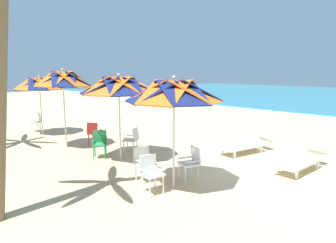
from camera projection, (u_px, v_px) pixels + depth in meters
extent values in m
plane|color=#D3B784|center=(267.00, 169.00, 8.67)|extent=(80.00, 80.00, 0.00)
cylinder|color=silver|center=(174.00, 144.00, 7.10)|extent=(0.05, 0.05, 2.13)
cube|color=orange|center=(197.00, 92.00, 6.68)|extent=(1.25, 1.18, 0.52)
cube|color=navy|center=(195.00, 90.00, 7.09)|extent=(1.18, 1.23, 0.52)
cube|color=orange|center=(183.00, 90.00, 7.39)|extent=(1.18, 1.25, 0.52)
cube|color=navy|center=(165.00, 90.00, 7.40)|extent=(1.23, 1.18, 0.52)
cube|color=orange|center=(152.00, 90.00, 7.12)|extent=(1.25, 1.18, 0.52)
cube|color=navy|center=(151.00, 92.00, 6.71)|extent=(1.18, 1.23, 0.52)
cube|color=orange|center=(164.00, 92.00, 6.41)|extent=(1.18, 1.25, 0.52)
cube|color=navy|center=(183.00, 92.00, 6.40)|extent=(1.23, 1.18, 0.52)
sphere|color=silver|center=(174.00, 77.00, 6.85)|extent=(0.08, 0.08, 0.08)
cube|color=white|center=(189.00, 164.00, 7.67)|extent=(0.56, 0.56, 0.05)
cube|color=white|center=(196.00, 154.00, 7.72)|extent=(0.43, 0.23, 0.40)
cube|color=white|center=(192.00, 162.00, 7.48)|extent=(0.17, 0.39, 0.03)
cube|color=white|center=(185.00, 158.00, 7.84)|extent=(0.17, 0.39, 0.03)
cylinder|color=white|center=(185.00, 176.00, 7.48)|extent=(0.04, 0.04, 0.41)
cylinder|color=white|center=(179.00, 171.00, 7.80)|extent=(0.04, 0.04, 0.41)
cylinder|color=white|center=(198.00, 174.00, 7.62)|extent=(0.04, 0.04, 0.41)
cylinder|color=white|center=(191.00, 170.00, 7.94)|extent=(0.04, 0.04, 0.41)
cube|color=white|center=(145.00, 164.00, 7.66)|extent=(0.51, 0.51, 0.05)
cube|color=white|center=(141.00, 154.00, 7.79)|extent=(0.16, 0.43, 0.40)
cube|color=white|center=(152.00, 158.00, 7.75)|extent=(0.40, 0.11, 0.03)
cube|color=white|center=(138.00, 161.00, 7.53)|extent=(0.40, 0.11, 0.03)
cylinder|color=white|center=(155.00, 173.00, 7.65)|extent=(0.04, 0.04, 0.41)
cylinder|color=white|center=(143.00, 176.00, 7.46)|extent=(0.04, 0.04, 0.41)
cylinder|color=white|center=(148.00, 170.00, 7.94)|extent=(0.04, 0.04, 0.41)
cylinder|color=white|center=(136.00, 172.00, 7.74)|extent=(0.04, 0.04, 0.41)
cube|color=white|center=(152.00, 174.00, 6.89)|extent=(0.50, 0.50, 0.05)
cube|color=white|center=(148.00, 163.00, 7.01)|extent=(0.15, 0.43, 0.40)
cube|color=white|center=(160.00, 168.00, 6.98)|extent=(0.40, 0.10, 0.03)
cube|color=white|center=(145.00, 171.00, 6.76)|extent=(0.40, 0.10, 0.03)
cylinder|color=white|center=(163.00, 185.00, 6.88)|extent=(0.04, 0.04, 0.41)
cylinder|color=white|center=(150.00, 188.00, 6.68)|extent=(0.04, 0.04, 0.41)
cylinder|color=white|center=(155.00, 180.00, 7.17)|extent=(0.04, 0.04, 0.41)
cylinder|color=white|center=(142.00, 183.00, 6.97)|extent=(0.04, 0.04, 0.41)
cylinder|color=silver|center=(120.00, 126.00, 9.42)|extent=(0.05, 0.05, 2.15)
cube|color=orange|center=(136.00, 86.00, 8.99)|extent=(1.35, 1.29, 0.53)
cube|color=navy|center=(138.00, 85.00, 9.43)|extent=(1.28, 1.36, 0.53)
cube|color=orange|center=(129.00, 84.00, 9.75)|extent=(1.29, 1.35, 0.53)
cube|color=navy|center=(115.00, 84.00, 9.77)|extent=(1.36, 1.28, 0.53)
cube|color=orange|center=(103.00, 85.00, 9.46)|extent=(1.35, 1.29, 0.53)
cube|color=navy|center=(99.00, 86.00, 9.02)|extent=(1.28, 1.36, 0.53)
cube|color=orange|center=(107.00, 86.00, 8.69)|extent=(1.29, 1.35, 0.53)
cube|color=navy|center=(123.00, 86.00, 8.68)|extent=(1.36, 1.28, 0.53)
sphere|color=silver|center=(119.00, 75.00, 9.17)|extent=(0.08, 0.08, 0.08)
cube|color=#2D8C4C|center=(100.00, 144.00, 9.72)|extent=(0.62, 0.62, 0.05)
cube|color=#2D8C4C|center=(100.00, 136.00, 9.88)|extent=(0.33, 0.39, 0.40)
cube|color=#2D8C4C|center=(106.00, 141.00, 9.72)|extent=(0.34, 0.27, 0.03)
cube|color=#2D8C4C|center=(93.00, 141.00, 9.68)|extent=(0.34, 0.27, 0.03)
cylinder|color=#2D8C4C|center=(105.00, 153.00, 9.60)|extent=(0.04, 0.04, 0.41)
cylinder|color=#2D8C4C|center=(94.00, 153.00, 9.56)|extent=(0.04, 0.04, 0.41)
cylinder|color=#2D8C4C|center=(106.00, 150.00, 9.95)|extent=(0.04, 0.04, 0.41)
cylinder|color=#2D8C4C|center=(95.00, 150.00, 9.91)|extent=(0.04, 0.04, 0.41)
cube|color=white|center=(130.00, 140.00, 10.32)|extent=(0.61, 0.61, 0.05)
cube|color=white|center=(136.00, 134.00, 10.24)|extent=(0.31, 0.40, 0.40)
cube|color=white|center=(128.00, 138.00, 10.11)|extent=(0.36, 0.25, 0.03)
cube|color=white|center=(132.00, 136.00, 10.50)|extent=(0.36, 0.25, 0.03)
cylinder|color=white|center=(124.00, 148.00, 10.23)|extent=(0.04, 0.04, 0.41)
cylinder|color=white|center=(127.00, 145.00, 10.57)|extent=(0.04, 0.04, 0.41)
cylinder|color=white|center=(133.00, 148.00, 10.15)|extent=(0.04, 0.04, 0.41)
cylinder|color=white|center=(137.00, 146.00, 10.49)|extent=(0.04, 0.04, 0.41)
cylinder|color=silver|center=(65.00, 116.00, 10.95)|extent=(0.05, 0.05, 2.28)
cube|color=orange|center=(74.00, 79.00, 10.54)|extent=(1.09, 1.03, 0.56)
cube|color=navy|center=(77.00, 79.00, 10.90)|extent=(1.04, 1.06, 0.56)
cube|color=orange|center=(72.00, 79.00, 11.17)|extent=(1.03, 1.09, 0.56)
cube|color=navy|center=(62.00, 79.00, 11.18)|extent=(1.06, 1.04, 0.56)
cube|color=orange|center=(52.00, 79.00, 10.93)|extent=(1.09, 1.03, 0.56)
cube|color=navy|center=(48.00, 79.00, 10.56)|extent=(1.04, 1.06, 0.56)
cube|color=orange|center=(53.00, 79.00, 10.30)|extent=(1.03, 1.09, 0.56)
cube|color=navy|center=(63.00, 79.00, 10.29)|extent=(1.06, 1.04, 0.56)
sphere|color=silver|center=(62.00, 69.00, 10.68)|extent=(0.08, 0.08, 0.08)
cube|color=red|center=(95.00, 133.00, 11.52)|extent=(0.61, 0.61, 0.05)
cube|color=red|center=(92.00, 128.00, 11.30)|extent=(0.40, 0.31, 0.40)
cube|color=red|center=(90.00, 130.00, 11.55)|extent=(0.25, 0.35, 0.03)
cube|color=red|center=(100.00, 130.00, 11.46)|extent=(0.25, 0.35, 0.03)
cylinder|color=red|center=(93.00, 138.00, 11.77)|extent=(0.04, 0.04, 0.41)
cylinder|color=red|center=(101.00, 138.00, 11.69)|extent=(0.04, 0.04, 0.41)
cylinder|color=red|center=(89.00, 140.00, 11.43)|extent=(0.04, 0.04, 0.41)
cylinder|color=red|center=(97.00, 140.00, 11.35)|extent=(0.04, 0.04, 0.41)
cylinder|color=silver|center=(41.00, 111.00, 13.34)|extent=(0.05, 0.05, 2.06)
cube|color=orange|center=(48.00, 84.00, 12.95)|extent=(1.17, 1.09, 0.54)
cube|color=navy|center=(52.00, 83.00, 13.33)|extent=(1.11, 1.13, 0.54)
cube|color=orange|center=(48.00, 83.00, 13.61)|extent=(1.09, 1.17, 0.54)
cube|color=navy|center=(40.00, 83.00, 13.62)|extent=(1.13, 1.11, 0.54)
cube|color=orange|center=(31.00, 83.00, 13.35)|extent=(1.17, 1.09, 0.54)
cube|color=navy|center=(26.00, 84.00, 12.97)|extent=(1.11, 1.13, 0.54)
cube|color=orange|center=(30.00, 84.00, 12.69)|extent=(1.09, 1.17, 0.54)
cube|color=navy|center=(39.00, 84.00, 12.68)|extent=(1.13, 1.11, 0.54)
sphere|color=silver|center=(39.00, 77.00, 13.10)|extent=(0.08, 0.08, 0.08)
cube|color=white|center=(35.00, 122.00, 14.02)|extent=(0.49, 0.49, 0.05)
cube|color=white|center=(39.00, 117.00, 14.10)|extent=(0.43, 0.14, 0.40)
cube|color=white|center=(36.00, 120.00, 13.84)|extent=(0.08, 0.40, 0.03)
cube|color=white|center=(34.00, 119.00, 14.15)|extent=(0.08, 0.40, 0.03)
cylinder|color=white|center=(32.00, 128.00, 13.81)|extent=(0.04, 0.04, 0.41)
cylinder|color=white|center=(30.00, 127.00, 14.09)|extent=(0.04, 0.04, 0.41)
cylinder|color=white|center=(40.00, 127.00, 14.02)|extent=(0.04, 0.04, 0.41)
cylinder|color=white|center=(38.00, 126.00, 14.30)|extent=(0.04, 0.04, 0.41)
cube|color=white|center=(299.00, 163.00, 8.42)|extent=(0.67, 1.71, 0.06)
cube|color=white|center=(315.00, 149.00, 9.09)|extent=(0.62, 0.49, 0.36)
cube|color=white|center=(297.00, 175.00, 7.83)|extent=(0.06, 0.06, 0.22)
cube|color=white|center=(278.00, 170.00, 8.21)|extent=(0.06, 0.06, 0.22)
cube|color=white|center=(317.00, 165.00, 8.68)|extent=(0.06, 0.06, 0.22)
cube|color=white|center=(299.00, 161.00, 9.05)|extent=(0.06, 0.06, 0.22)
cube|color=white|center=(243.00, 146.00, 10.28)|extent=(0.92, 1.78, 0.06)
cube|color=white|center=(264.00, 137.00, 10.83)|extent=(0.68, 0.58, 0.36)
cube|color=white|center=(235.00, 155.00, 9.74)|extent=(0.06, 0.06, 0.22)
cube|color=white|center=(223.00, 151.00, 10.16)|extent=(0.06, 0.06, 0.22)
cube|color=white|center=(261.00, 149.00, 10.44)|extent=(0.06, 0.06, 0.22)
cube|color=white|center=(250.00, 146.00, 10.86)|extent=(0.06, 0.06, 0.22)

